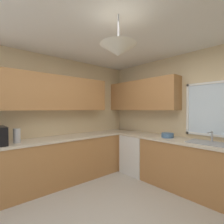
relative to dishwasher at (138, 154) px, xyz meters
The scene contains 7 objects.
room_shell 1.87m from the dishwasher, 59.28° to the right, with size 4.20×4.04×2.65m.
counter_run_left 1.75m from the dishwasher, 112.15° to the right, with size 0.65×3.65×0.91m.
counter_run_back 1.28m from the dishwasher, ahead, with size 3.29×0.65×0.91m.
dishwasher is the anchor object (origin of this frame).
kettle 2.50m from the dishwasher, 105.25° to the right, with size 0.11×0.11×0.24m, color #B7B7BC.
sink_assembly 1.57m from the dishwasher, ahead, with size 0.62×0.40×0.19m.
bowl 0.91m from the dishwasher, ahead, with size 0.24×0.24×0.09m, color #4C7099.
Camera 1 is at (1.44, -1.35, 1.48)m, focal length 26.78 mm.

